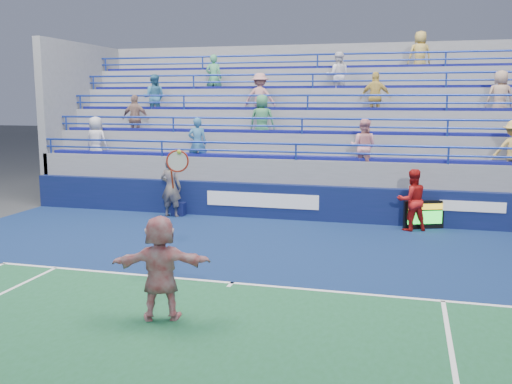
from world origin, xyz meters
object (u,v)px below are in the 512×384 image
(serve_speed_board, at_px, (424,215))
(judge_chair, at_px, (179,208))
(line_judge, at_px, (171,187))
(ball_girl, at_px, (412,200))
(tennis_player, at_px, (161,267))

(serve_speed_board, distance_m, judge_chair, 7.62)
(serve_speed_board, distance_m, line_judge, 7.79)
(judge_chair, height_order, line_judge, line_judge)
(serve_speed_board, relative_size, ball_girl, 0.66)
(judge_chair, bearing_deg, ball_girl, -2.54)
(serve_speed_board, bearing_deg, line_judge, -178.08)
(line_judge, xyz_separation_m, ball_girl, (7.40, -0.04, -0.06))
(line_judge, bearing_deg, ball_girl, -178.56)
(serve_speed_board, xyz_separation_m, tennis_player, (-4.49, -8.29, 0.49))
(serve_speed_board, relative_size, judge_chair, 1.56)
(serve_speed_board, height_order, ball_girl, ball_girl)
(judge_chair, xyz_separation_m, line_judge, (-0.15, -0.28, 0.71))
(serve_speed_board, xyz_separation_m, ball_girl, (-0.36, -0.30, 0.47))
(tennis_player, bearing_deg, serve_speed_board, 61.56)
(ball_girl, bearing_deg, line_judge, -24.28)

